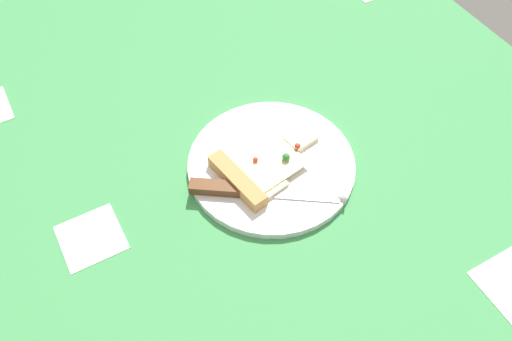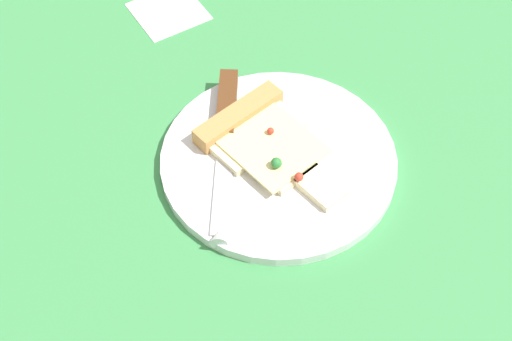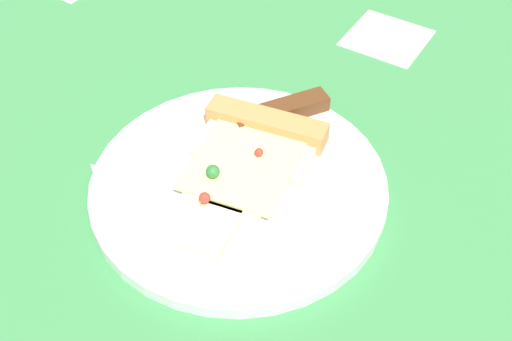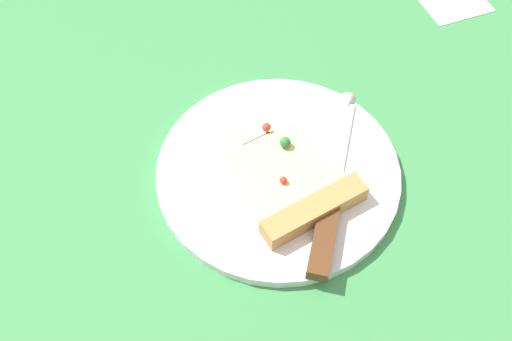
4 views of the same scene
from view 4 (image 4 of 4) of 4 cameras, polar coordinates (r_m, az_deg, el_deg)
ground_plane at (r=62.31cm, az=4.19°, el=-8.54°), size 132.81×132.81×3.00cm
plate at (r=65.10cm, az=2.18°, el=-0.15°), size 27.28×27.28×1.32cm
pizza_slice at (r=62.74cm, az=3.50°, el=-1.08°), size 12.62×18.51×2.56cm
knife at (r=62.45cm, az=7.29°, el=-2.34°), size 15.07×21.13×2.45cm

